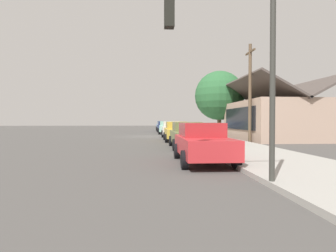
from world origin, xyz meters
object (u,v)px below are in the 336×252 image
(utility_pole_wooden, at_px, (250,91))
(fire_hydrant_red, at_px, (196,135))
(car_mustard, at_px, (176,131))
(car_skyblue, at_px, (162,126))
(car_seafoam, at_px, (166,127))
(car_ivory, at_px, (171,129))
(car_olive, at_px, (187,135))
(traffic_light_main, at_px, (231,48))
(car_cherry, at_px, (203,142))
(shade_tree, at_px, (219,96))
(car_navy, at_px, (164,126))

(utility_pole_wooden, distance_m, fire_hydrant_red, 5.38)
(car_mustard, bearing_deg, utility_pole_wooden, 71.31)
(car_skyblue, relative_size, car_seafoam, 1.03)
(car_seafoam, height_order, car_ivory, same)
(car_seafoam, distance_m, car_olive, 17.79)
(car_olive, bearing_deg, traffic_light_main, -1.38)
(fire_hydrant_red, bearing_deg, car_olive, -15.54)
(car_seafoam, xyz_separation_m, car_cherry, (23.73, -0.06, 0.00))
(shade_tree, bearing_deg, car_navy, -151.47)
(car_mustard, distance_m, car_olive, 5.65)
(car_navy, height_order, car_mustard, same)
(car_skyblue, xyz_separation_m, traffic_light_main, (39.64, -0.21, 2.68))
(car_navy, distance_m, car_olive, 23.61)
(car_seafoam, bearing_deg, fire_hydrant_red, 8.74)
(car_seafoam, bearing_deg, car_cherry, 2.03)
(car_skyblue, height_order, car_ivory, same)
(car_ivory, bearing_deg, car_olive, 2.31)
(car_olive, height_order, car_cherry, same)
(car_mustard, relative_size, traffic_light_main, 0.95)
(traffic_light_main, bearing_deg, shade_tree, 166.16)
(car_mustard, height_order, car_olive, same)
(car_skyblue, height_order, shade_tree, shade_tree)
(car_seafoam, relative_size, car_olive, 0.93)
(car_navy, relative_size, car_cherry, 1.06)
(car_cherry, distance_m, shade_tree, 20.36)
(car_olive, bearing_deg, car_ivory, -179.42)
(car_olive, distance_m, utility_pole_wooden, 7.21)
(car_ivory, xyz_separation_m, utility_pole_wooden, (8.12, 5.36, 3.11))
(car_mustard, height_order, shade_tree, shade_tree)
(car_seafoam, bearing_deg, car_ivory, 3.52)
(car_mustard, bearing_deg, car_ivory, 179.91)
(car_skyblue, height_order, utility_pole_wooden, utility_pole_wooden)
(car_mustard, height_order, car_cherry, same)
(car_seafoam, bearing_deg, car_navy, -177.67)
(car_mustard, relative_size, shade_tree, 0.69)
(car_seafoam, xyz_separation_m, shade_tree, (4.51, 5.60, 3.62))
(utility_pole_wooden, bearing_deg, car_cherry, -29.88)
(shade_tree, xyz_separation_m, traffic_light_main, (23.38, -5.76, -0.94))
(car_ivory, xyz_separation_m, car_olive, (11.85, 0.02, 0.00))
(car_cherry, xyz_separation_m, traffic_light_main, (4.16, -0.11, 2.68))
(car_navy, distance_m, utility_pole_wooden, 20.86)
(car_navy, xyz_separation_m, car_seafoam, (5.81, 0.02, -0.00))
(car_navy, bearing_deg, utility_pole_wooden, 14.57)
(car_skyblue, bearing_deg, car_mustard, -3.19)
(car_olive, xyz_separation_m, car_cherry, (5.94, -0.22, -0.00))
(car_navy, bearing_deg, car_olive, -0.50)
(car_seafoam, xyz_separation_m, traffic_light_main, (27.89, -0.16, 2.68))
(car_ivory, height_order, traffic_light_main, traffic_light_main)
(shade_tree, bearing_deg, car_cherry, -16.39)
(fire_hydrant_red, bearing_deg, car_navy, -175.40)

